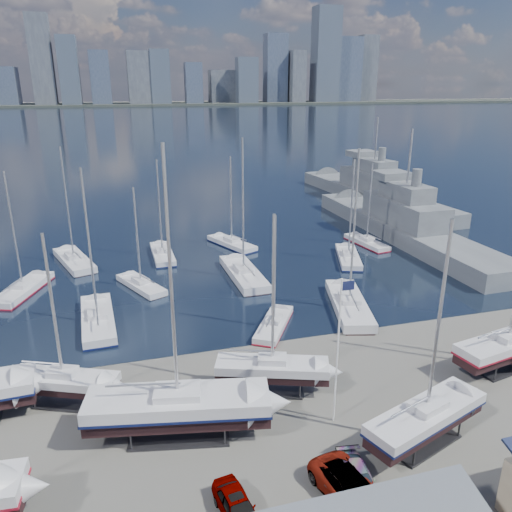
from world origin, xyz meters
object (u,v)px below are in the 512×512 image
object	(u,v)px
naval_ship_east	(403,227)
flagpole	(339,343)
naval_ship_west	(372,193)
car_a	(237,507)

from	to	relation	value
naval_ship_east	flagpole	xyz separation A→B (m)	(-28.64, -38.21, 4.49)
naval_ship_west	flagpole	size ratio (longest dim) A/B	4.33
naval_ship_east	car_a	distance (m)	58.04
naval_ship_east	naval_ship_west	xyz separation A→B (m)	(7.63, 23.95, 0.00)
naval_ship_east	naval_ship_west	size ratio (longest dim) A/B	0.96
car_a	flagpole	distance (m)	11.97
flagpole	naval_ship_east	bearing A→B (deg)	53.15
naval_ship_east	flagpole	world-z (taller)	naval_ship_east
naval_ship_west	flagpole	distance (m)	72.10
naval_ship_west	car_a	world-z (taller)	naval_ship_west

